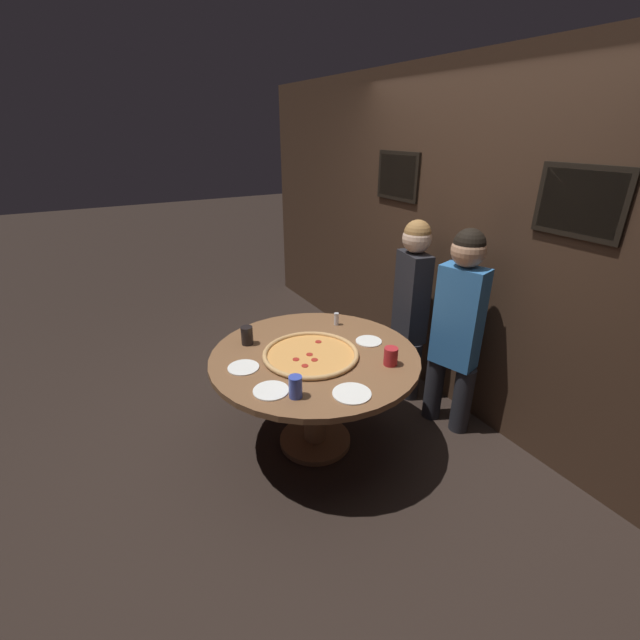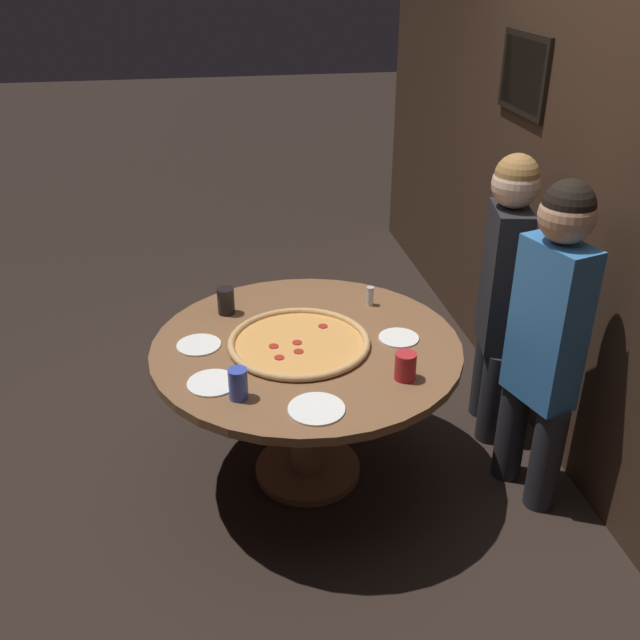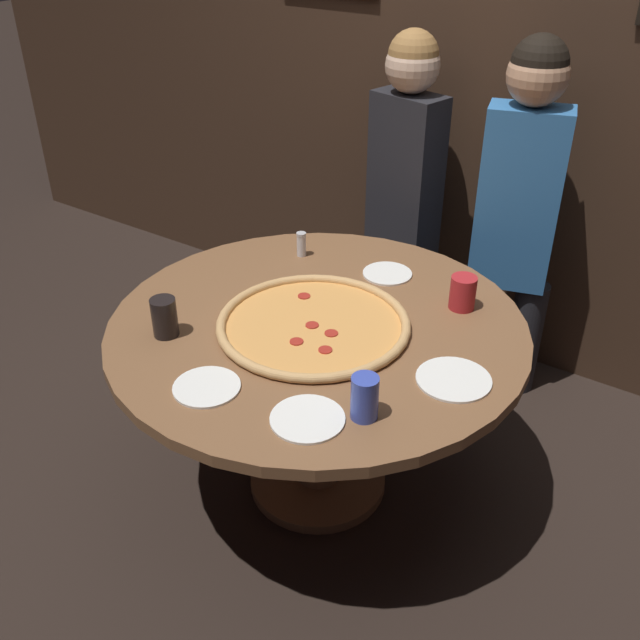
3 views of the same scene
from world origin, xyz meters
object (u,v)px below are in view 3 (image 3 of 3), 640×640
(white_plate_near_front, at_px, (454,379))
(condiment_shaker, at_px, (301,244))
(white_plate_left_side, at_px, (387,274))
(white_plate_right_side, at_px, (207,387))
(white_plate_far_back, at_px, (307,419))
(drink_cup_far_left, at_px, (365,398))
(diner_centre_back, at_px, (405,184))
(diner_side_left, at_px, (517,207))
(drink_cup_far_right, at_px, (164,317))
(drink_cup_beside_pizza, at_px, (463,293))
(giant_pizza, at_px, (313,324))
(dining_table, at_px, (318,359))

(white_plate_near_front, relative_size, condiment_shaker, 2.32)
(white_plate_left_side, height_order, white_plate_right_side, same)
(white_plate_far_back, xyz_separation_m, white_plate_near_front, (0.26, 0.39, 0.00))
(drink_cup_far_left, bearing_deg, white_plate_near_front, 65.09)
(drink_cup_far_left, height_order, diner_centre_back, diner_centre_back)
(white_plate_near_front, relative_size, diner_side_left, 0.15)
(drink_cup_far_right, bearing_deg, diner_centre_back, 84.17)
(drink_cup_beside_pizza, xyz_separation_m, diner_centre_back, (-0.59, 0.66, 0.05))
(diner_side_left, bearing_deg, diner_centre_back, -18.36)
(condiment_shaker, xyz_separation_m, diner_side_left, (0.63, 0.63, 0.08))
(white_plate_left_side, bearing_deg, drink_cup_beside_pizza, -11.41)
(giant_pizza, height_order, drink_cup_far_right, drink_cup_far_right)
(drink_cup_far_right, height_order, white_plate_far_back, drink_cup_far_right)
(dining_table, xyz_separation_m, condiment_shaker, (-0.33, 0.37, 0.20))
(white_plate_far_back, bearing_deg, condiment_shaker, 126.26)
(drink_cup_far_right, bearing_deg, dining_table, 42.75)
(giant_pizza, bearing_deg, diner_centre_back, 102.52)
(giant_pizza, xyz_separation_m, drink_cup_beside_pizza, (0.35, 0.39, 0.05))
(white_plate_far_back, height_order, white_plate_near_front, same)
(drink_cup_far_right, relative_size, diner_centre_back, 0.09)
(white_plate_far_back, bearing_deg, drink_cup_far_left, 39.66)
(white_plate_far_back, bearing_deg, white_plate_right_side, -171.79)
(drink_cup_far_right, xyz_separation_m, diner_centre_back, (0.14, 1.36, 0.05))
(dining_table, xyz_separation_m, white_plate_near_front, (0.52, -0.04, 0.16))
(drink_cup_beside_pizza, height_order, white_plate_left_side, drink_cup_beside_pizza)
(drink_cup_far_right, bearing_deg, white_plate_right_side, -25.37)
(white_plate_near_front, height_order, condiment_shaker, condiment_shaker)
(diner_centre_back, bearing_deg, condiment_shaker, 93.44)
(white_plate_far_back, relative_size, white_plate_near_front, 0.93)
(diner_centre_back, bearing_deg, white_plate_far_back, 121.08)
(giant_pizza, bearing_deg, white_plate_near_front, -0.86)
(condiment_shaker, height_order, diner_centre_back, diner_centre_back)
(giant_pizza, relative_size, white_plate_far_back, 3.08)
(dining_table, xyz_separation_m, white_plate_right_side, (-0.06, -0.48, 0.16))
(white_plate_far_back, height_order, white_plate_left_side, same)
(diner_centre_back, bearing_deg, drink_cup_far_left, 126.72)
(diner_centre_back, bearing_deg, diner_side_left, -169.43)
(drink_cup_far_right, xyz_separation_m, white_plate_far_back, (0.63, -0.10, -0.06))
(white_plate_left_side, distance_m, white_plate_right_side, 0.91)
(white_plate_near_front, distance_m, diner_centre_back, 1.30)
(drink_cup_far_right, distance_m, condiment_shaker, 0.71)
(drink_cup_beside_pizza, height_order, white_plate_right_side, drink_cup_beside_pizza)
(drink_cup_far_left, relative_size, drink_cup_beside_pizza, 1.11)
(diner_side_left, bearing_deg, white_plate_right_side, 59.96)
(white_plate_far_back, bearing_deg, diner_side_left, 88.65)
(giant_pizza, relative_size, white_plate_right_side, 3.23)
(condiment_shaker, xyz_separation_m, diner_centre_back, (0.10, 0.65, 0.06))
(drink_cup_far_left, relative_size, white_plate_right_side, 0.66)
(drink_cup_far_right, xyz_separation_m, white_plate_right_side, (0.30, -0.14, -0.06))
(giant_pizza, height_order, white_plate_near_front, giant_pizza)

